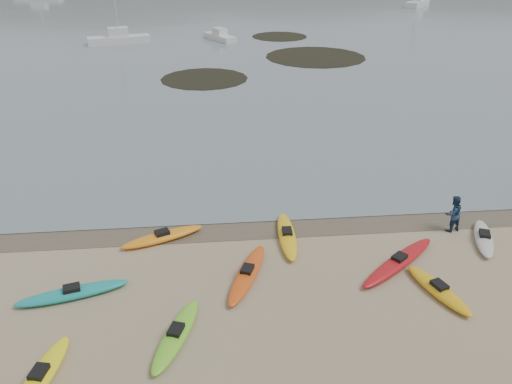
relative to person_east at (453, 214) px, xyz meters
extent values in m
plane|color=tan|center=(-8.16, 1.43, -0.81)|extent=(600.00, 600.00, 0.00)
plane|color=brown|center=(-8.16, 1.13, -0.81)|extent=(60.00, 60.00, 0.00)
ellipsoid|color=#DD5013|center=(-8.85, -2.48, -0.64)|extent=(2.08, 3.83, 0.34)
ellipsoid|color=#B41217|center=(-3.06, -2.26, -0.64)|extent=(4.03, 3.41, 0.34)
ellipsoid|color=gold|center=(-2.27, -4.03, -0.64)|extent=(1.67, 3.14, 0.34)
ellipsoid|color=orange|center=(-12.11, 0.36, -0.64)|extent=(3.49, 2.01, 0.34)
ellipsoid|color=#75D52A|center=(-11.28, -5.40, -0.64)|extent=(1.80, 3.44, 0.34)
ellipsoid|color=#FFF215|center=(-15.00, -6.72, -0.64)|extent=(1.39, 3.31, 0.34)
ellipsoid|color=yellow|center=(-7.01, -0.03, -0.64)|extent=(0.83, 3.71, 0.34)
ellipsoid|color=beige|center=(0.97, -0.99, -0.64)|extent=(1.73, 3.02, 0.34)
ellipsoid|color=teal|center=(-14.96, -3.00, -0.64)|extent=(3.86, 1.66, 0.34)
imported|color=navy|center=(0.00, 0.00, 0.00)|extent=(0.92, 0.79, 1.63)
cylinder|color=black|center=(-10.34, 26.22, -0.78)|extent=(7.59, 7.59, 0.04)
cylinder|color=black|center=(1.09, 33.99, -0.78)|extent=(10.27, 10.27, 0.04)
cylinder|color=black|center=(-1.01, 45.84, -0.78)|extent=(6.81, 6.81, 0.04)
cube|color=silver|center=(-20.09, 43.09, -0.33)|extent=(7.21, 3.52, 0.97)
cube|color=silver|center=(-8.44, 44.19, -0.44)|extent=(3.94, 5.41, 0.75)
cube|color=silver|center=(27.26, 73.02, -0.27)|extent=(6.48, 7.40, 1.08)
ellipsoid|color=#384235|center=(-53.16, 196.43, -18.81)|extent=(220.00, 120.00, 80.00)
ellipsoid|color=#384235|center=(26.84, 191.43, -16.11)|extent=(200.00, 110.00, 68.00)
ellipsoid|color=#384235|center=(111.84, 201.43, -17.91)|extent=(230.00, 130.00, 76.00)
camera|label=1|loc=(-9.93, -17.26, 10.36)|focal=35.00mm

